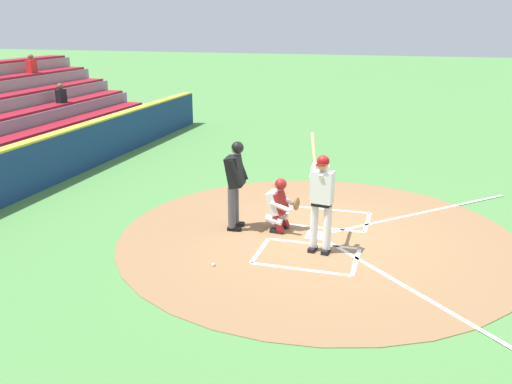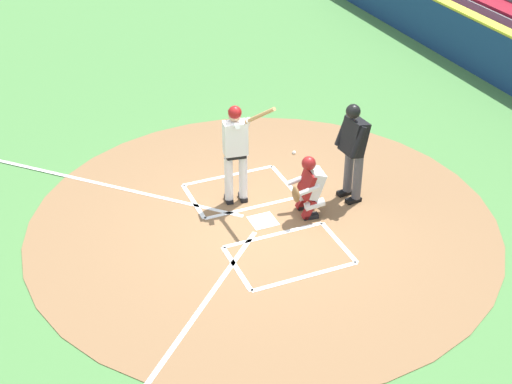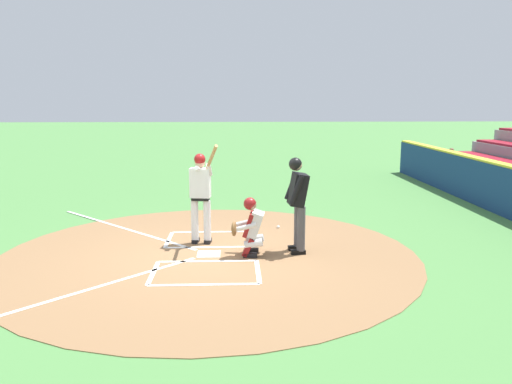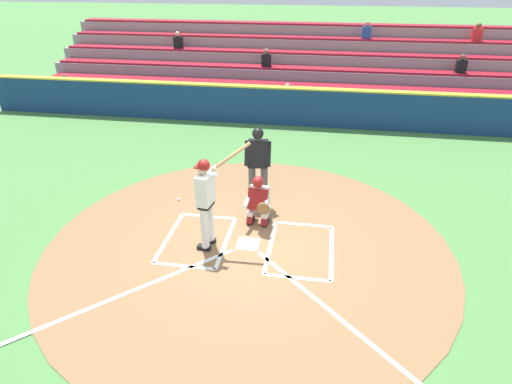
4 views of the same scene
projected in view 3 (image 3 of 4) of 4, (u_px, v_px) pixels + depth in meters
ground_plane at (209, 255)px, 9.73m from camera, size 120.00×120.00×0.00m
dirt_circle at (209, 254)px, 9.72m from camera, size 8.00×8.00×0.01m
home_plate_and_chalk at (163, 254)px, 9.69m from camera, size 7.93×4.91×0.01m
batter at (201, 192)px, 10.26m from camera, size 1.01×0.61×2.13m
catcher at (251, 226)px, 9.57m from camera, size 0.59×0.66×1.13m
plate_umpire at (298, 198)px, 9.68m from camera, size 0.60×0.44×1.86m
baseball at (278, 227)px, 11.69m from camera, size 0.07×0.07×0.07m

